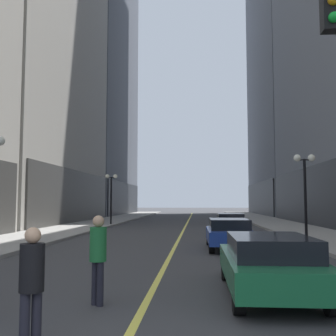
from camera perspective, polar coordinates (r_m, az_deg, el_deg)
name	(u,v)px	position (r m, az deg, el deg)	size (l,w,h in m)	color
ground_plane	(187,224)	(38.25, 2.68, -7.87)	(200.00, 200.00, 0.00)	#38383A
sidewalk_left	(101,223)	(39.35, -9.52, -7.61)	(4.50, 78.00, 0.15)	gray
sidewalk_right	(276,223)	(38.89, 15.03, -7.55)	(4.50, 78.00, 0.15)	gray
lane_centre_stripe	(187,224)	(38.25, 2.68, -7.86)	(0.16, 70.00, 0.01)	#E5D64C
car_green	(269,262)	(9.41, 14.11, -12.83)	(1.92, 4.68, 1.32)	#196038
car_blue	(229,233)	(17.95, 8.58, -9.02)	(1.89, 4.42, 1.32)	navy
car_navy	(230,223)	(26.09, 8.77, -7.68)	(1.76, 4.29, 1.32)	#141E4C
pedestrian_in_black_coat	(32,279)	(6.05, -18.72, -14.68)	(0.48, 0.48, 1.71)	black
pedestrian_in_green_parka	(98,252)	(8.40, -9.87, -11.67)	(0.48, 0.48, 1.78)	black
street_lamp_left_far	(111,188)	(35.10, -8.03, -2.79)	(1.06, 0.36, 4.43)	black
street_lamp_right_mid	(305,178)	(21.24, 18.79, -1.30)	(1.06, 0.36, 4.43)	black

